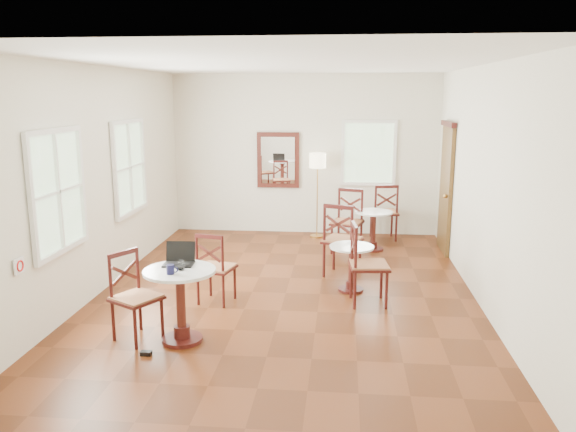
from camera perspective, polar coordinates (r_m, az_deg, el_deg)
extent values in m
plane|color=#59260F|center=(7.79, -0.22, -7.67)|extent=(7.00, 7.00, 0.00)
cube|color=silver|center=(10.88, 1.66, 6.10)|extent=(5.00, 0.02, 3.00)
cube|color=silver|center=(4.03, -5.31, -4.32)|extent=(5.00, 0.02, 3.00)
cube|color=silver|center=(8.06, -18.23, 3.40)|extent=(0.02, 7.00, 3.00)
cube|color=silver|center=(7.59, 18.94, 2.83)|extent=(0.02, 7.00, 3.00)
cube|color=white|center=(7.34, -0.24, 14.95)|extent=(5.00, 7.00, 0.02)
cube|color=brown|center=(9.97, 15.45, 2.51)|extent=(0.06, 0.90, 2.10)
cube|color=#401310|center=(9.85, 15.70, 8.83)|extent=(0.08, 1.02, 0.08)
sphere|color=#BF8C3F|center=(9.66, 15.40, 1.91)|extent=(0.07, 0.07, 0.07)
cube|color=#4A1A13|center=(10.90, -0.99, 5.58)|extent=(0.80, 0.05, 1.05)
cube|color=white|center=(10.87, -1.01, 5.57)|extent=(0.64, 0.02, 0.88)
cube|color=white|center=(6.34, -25.24, -4.51)|extent=(0.02, 0.16, 0.16)
torus|color=red|center=(6.33, -25.12, -4.52)|extent=(0.02, 0.12, 0.12)
cube|color=white|center=(6.97, -21.95, 2.27)|extent=(0.06, 1.22, 1.42)
cube|color=white|center=(8.96, -15.52, 4.70)|extent=(0.06, 1.22, 1.42)
cube|color=white|center=(10.83, 8.04, 6.23)|extent=(1.02, 0.06, 1.22)
cylinder|color=#401310|center=(6.46, -10.48, -11.96)|extent=(0.44, 0.44, 0.04)
cylinder|color=#401310|center=(6.43, -10.51, -11.25)|extent=(0.18, 0.18, 0.13)
cylinder|color=#4A1A13|center=(6.31, -10.63, -8.50)|extent=(0.10, 0.10, 0.66)
cylinder|color=#401310|center=(6.21, -10.74, -5.84)|extent=(0.15, 0.15, 0.07)
cylinder|color=white|center=(6.19, -10.76, -5.40)|extent=(0.77, 0.77, 0.03)
cylinder|color=#401310|center=(7.92, 6.27, -7.27)|extent=(0.34, 0.34, 0.03)
cylinder|color=#401310|center=(7.90, 6.28, -6.81)|extent=(0.14, 0.14, 0.10)
cylinder|color=#4A1A13|center=(7.82, 6.32, -5.03)|extent=(0.08, 0.08, 0.51)
cylinder|color=#401310|center=(7.75, 6.36, -3.34)|extent=(0.12, 0.12, 0.05)
cylinder|color=white|center=(7.74, 6.37, -3.07)|extent=(0.60, 0.60, 0.03)
cylinder|color=#401310|center=(9.97, 8.43, -3.26)|extent=(0.37, 0.37, 0.04)
cylinder|color=#401310|center=(9.95, 8.44, -2.85)|extent=(0.15, 0.15, 0.11)
cylinder|color=#4A1A13|center=(9.88, 8.49, -1.31)|extent=(0.08, 0.08, 0.55)
cylinder|color=#401310|center=(9.83, 8.54, 0.15)|extent=(0.13, 0.13, 0.06)
cylinder|color=white|center=(9.82, 8.55, 0.39)|extent=(0.64, 0.64, 0.03)
cylinder|color=#401310|center=(7.55, -5.32, -6.62)|extent=(0.04, 0.04, 0.44)
cylinder|color=#401310|center=(7.25, -6.46, -7.45)|extent=(0.04, 0.04, 0.44)
cylinder|color=#401310|center=(7.69, -7.74, -6.32)|extent=(0.04, 0.04, 0.44)
cylinder|color=#401310|center=(7.40, -8.95, -7.12)|extent=(0.04, 0.04, 0.44)
cube|color=#401310|center=(7.40, -7.16, -5.22)|extent=(0.52, 0.52, 0.03)
cube|color=#945C3B|center=(7.39, -7.16, -5.11)|extent=(0.49, 0.49, 0.04)
cylinder|color=#401310|center=(7.10, -6.55, -3.92)|extent=(0.04, 0.04, 0.49)
cylinder|color=#401310|center=(7.26, -9.07, -3.65)|extent=(0.04, 0.04, 0.49)
cube|color=#401310|center=(7.12, -7.87, -2.04)|extent=(0.37, 0.12, 0.05)
cube|color=#4A1A13|center=(7.18, -7.82, -3.71)|extent=(0.31, 0.10, 0.22)
cube|color=#4A1A13|center=(7.18, -7.82, -3.71)|extent=(0.31, 0.10, 0.22)
cylinder|color=#401310|center=(6.30, -14.97, -10.79)|extent=(0.04, 0.04, 0.46)
cylinder|color=#401310|center=(6.57, -17.02, -9.94)|extent=(0.04, 0.04, 0.46)
cylinder|color=#401310|center=(6.51, -12.43, -9.88)|extent=(0.04, 0.04, 0.46)
cylinder|color=#401310|center=(6.78, -14.52, -9.10)|extent=(0.04, 0.04, 0.46)
cube|color=#401310|center=(6.45, -14.85, -7.98)|extent=(0.61, 0.61, 0.03)
cube|color=#945C3B|center=(6.45, -14.85, -7.86)|extent=(0.59, 0.59, 0.04)
cylinder|color=#401310|center=(6.41, -17.28, -5.92)|extent=(0.04, 0.04, 0.51)
cylinder|color=#401310|center=(6.62, -14.74, -5.19)|extent=(0.04, 0.04, 0.51)
cube|color=#401310|center=(6.45, -16.11, -3.56)|extent=(0.23, 0.35, 0.05)
cube|color=#4A1A13|center=(6.51, -16.00, -5.46)|extent=(0.19, 0.30, 0.22)
cube|color=#4A1A13|center=(6.51, -16.00, -5.46)|extent=(0.19, 0.30, 0.22)
cylinder|color=#401310|center=(8.62, 7.17, -4.00)|extent=(0.04, 0.04, 0.52)
cylinder|color=#401310|center=(8.25, 6.29, -4.73)|extent=(0.04, 0.04, 0.52)
cylinder|color=#401310|center=(8.75, 4.59, -3.70)|extent=(0.04, 0.04, 0.52)
cylinder|color=#401310|center=(8.38, 3.60, -4.41)|extent=(0.04, 0.04, 0.52)
cube|color=#401310|center=(8.43, 5.45, -2.48)|extent=(0.64, 0.64, 0.03)
cube|color=#945C3B|center=(8.42, 5.45, -2.36)|extent=(0.61, 0.61, 0.05)
cylinder|color=#401310|center=(8.11, 6.37, -1.04)|extent=(0.04, 0.04, 0.57)
cylinder|color=#401310|center=(8.24, 3.65, -0.77)|extent=(0.04, 0.04, 0.57)
cube|color=#401310|center=(8.12, 5.04, 0.92)|extent=(0.43, 0.18, 0.06)
cube|color=#4A1A13|center=(8.17, 5.00, -0.82)|extent=(0.36, 0.15, 0.25)
cube|color=#4A1A13|center=(8.17, 5.00, -0.82)|extent=(0.36, 0.15, 0.25)
cylinder|color=#401310|center=(7.26, 9.79, -7.30)|extent=(0.04, 0.04, 0.49)
cylinder|color=#401310|center=(7.20, 6.68, -7.36)|extent=(0.04, 0.04, 0.49)
cylinder|color=#401310|center=(7.63, 9.28, -6.32)|extent=(0.04, 0.04, 0.49)
cylinder|color=#401310|center=(7.57, 6.32, -6.37)|extent=(0.04, 0.04, 0.49)
cube|color=#401310|center=(7.33, 8.07, -4.97)|extent=(0.53, 0.53, 0.03)
cube|color=#945C3B|center=(7.33, 8.08, -4.85)|extent=(0.50, 0.50, 0.04)
cylinder|color=#401310|center=(7.05, 6.78, -3.37)|extent=(0.04, 0.04, 0.55)
cylinder|color=#401310|center=(7.42, 6.41, -2.56)|extent=(0.04, 0.04, 0.55)
cube|color=#401310|center=(7.17, 6.64, -1.02)|extent=(0.08, 0.42, 0.05)
cube|color=#4A1A13|center=(7.23, 6.59, -2.87)|extent=(0.06, 0.36, 0.24)
cube|color=#4A1A13|center=(7.23, 6.59, -2.87)|extent=(0.06, 0.36, 0.24)
cylinder|color=#401310|center=(10.92, 10.29, -0.74)|extent=(0.04, 0.04, 0.49)
cylinder|color=#401310|center=(10.55, 10.72, -1.21)|extent=(0.04, 0.04, 0.49)
cylinder|color=#401310|center=(10.85, 8.27, -0.76)|extent=(0.04, 0.04, 0.49)
cylinder|color=#401310|center=(10.47, 8.63, -1.24)|extent=(0.04, 0.04, 0.49)
cube|color=#401310|center=(10.64, 9.53, 0.33)|extent=(0.54, 0.54, 0.03)
cube|color=#945C3B|center=(10.64, 9.53, 0.41)|extent=(0.51, 0.51, 0.04)
cylinder|color=#401310|center=(10.45, 10.83, 1.55)|extent=(0.04, 0.04, 0.54)
cylinder|color=#401310|center=(10.37, 8.72, 1.54)|extent=(0.04, 0.04, 0.54)
cube|color=#401310|center=(10.36, 9.83, 2.91)|extent=(0.41, 0.09, 0.05)
cube|color=#4A1A13|center=(10.40, 9.78, 1.60)|extent=(0.35, 0.07, 0.24)
cube|color=#4A1A13|center=(10.40, 9.78, 1.60)|extent=(0.35, 0.07, 0.24)
cylinder|color=#401310|center=(9.58, 4.38, -2.35)|extent=(0.04, 0.04, 0.50)
cylinder|color=#401310|center=(9.96, 5.05, -1.81)|extent=(0.04, 0.04, 0.50)
cylinder|color=#401310|center=(9.48, 6.70, -2.56)|extent=(0.04, 0.04, 0.50)
cylinder|color=#401310|center=(9.86, 7.29, -2.00)|extent=(0.04, 0.04, 0.50)
cube|color=#401310|center=(9.66, 5.89, -0.70)|extent=(0.60, 0.60, 0.03)
cube|color=#945C3B|center=(9.65, 5.89, -0.60)|extent=(0.58, 0.58, 0.04)
cylinder|color=#401310|center=(9.84, 5.11, 1.18)|extent=(0.04, 0.04, 0.56)
cylinder|color=#401310|center=(9.74, 7.38, 1.02)|extent=(0.04, 0.04, 0.56)
cube|color=#401310|center=(9.75, 6.27, 2.58)|extent=(0.42, 0.15, 0.06)
cube|color=#4A1A13|center=(9.79, 6.24, 1.17)|extent=(0.35, 0.12, 0.25)
cube|color=#4A1A13|center=(9.79, 6.24, 1.17)|extent=(0.35, 0.12, 0.25)
cylinder|color=#BF8C3F|center=(10.78, 2.89, -2.00)|extent=(0.25, 0.25, 0.03)
cylinder|color=#BF8C3F|center=(10.63, 2.93, 1.69)|extent=(0.02, 0.02, 1.44)
cylinder|color=beige|center=(10.52, 2.97, 5.55)|extent=(0.31, 0.31, 0.27)
cube|color=black|center=(6.35, -10.84, -4.72)|extent=(0.33, 0.25, 0.02)
cube|color=black|center=(6.34, -10.84, -4.63)|extent=(0.27, 0.15, 0.00)
cube|color=black|center=(6.42, -10.64, -3.47)|extent=(0.32, 0.09, 0.22)
cube|color=silver|center=(6.42, -10.64, -3.47)|extent=(0.28, 0.07, 0.18)
ellipsoid|color=black|center=(6.18, -10.74, -5.08)|extent=(0.12, 0.10, 0.04)
cylinder|color=black|center=(6.04, -11.64, -5.23)|extent=(0.08, 0.08, 0.10)
torus|color=black|center=(6.03, -11.19, -5.26)|extent=(0.07, 0.01, 0.07)
cylinder|color=white|center=(6.13, -10.60, -4.86)|extent=(0.07, 0.07, 0.11)
cube|color=black|center=(6.22, -13.96, -13.12)|extent=(0.11, 0.07, 0.04)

